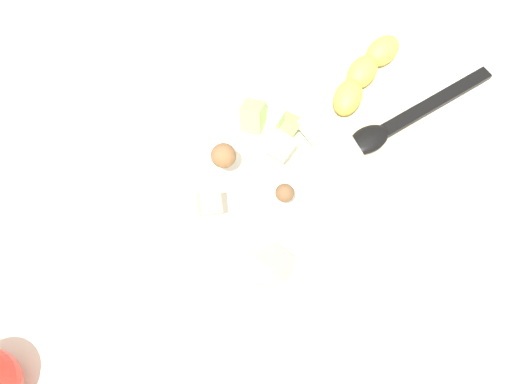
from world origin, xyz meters
name	(u,v)px	position (x,y,z in m)	size (l,w,h in m)	color
ground_plane	(265,216)	(0.00, 0.00, 0.00)	(2.40, 2.40, 0.00)	silver
placemat	(265,215)	(0.00, 0.00, 0.00)	(0.44, 0.36, 0.01)	#BCB299
salad_bowl	(256,194)	(0.01, -0.01, 0.04)	(0.26, 0.26, 0.11)	white
serving_spoon	(399,122)	(-0.19, -0.10, 0.01)	(0.22, 0.12, 0.01)	black
banana_whole	(364,73)	(-0.16, -0.18, 0.02)	(0.13, 0.13, 0.04)	yellow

